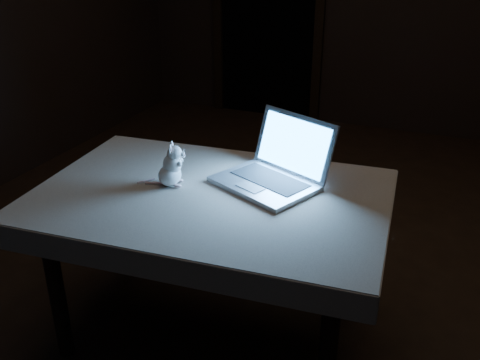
% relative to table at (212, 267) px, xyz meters
% --- Properties ---
extents(floor, '(5.00, 5.00, 0.00)m').
position_rel_table_xyz_m(floor, '(0.23, 0.54, -0.34)').
color(floor, black).
rests_on(floor, ground).
extents(table, '(1.33, 0.92, 0.68)m').
position_rel_table_xyz_m(table, '(0.00, 0.00, 0.00)').
color(table, black).
rests_on(table, floor).
extents(tablecloth, '(1.51, 1.13, 0.10)m').
position_rel_table_xyz_m(tablecloth, '(-0.07, 0.04, 0.30)').
color(tablecloth, beige).
rests_on(tablecloth, table).
extents(laptop, '(0.49, 0.47, 0.26)m').
position_rel_table_xyz_m(laptop, '(0.17, 0.14, 0.48)').
color(laptop, '#B4B4B9').
rests_on(laptop, tablecloth).
extents(plush_mouse, '(0.16, 0.16, 0.18)m').
position_rel_table_xyz_m(plush_mouse, '(-0.18, 0.01, 0.44)').
color(plush_mouse, white).
rests_on(plush_mouse, tablecloth).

